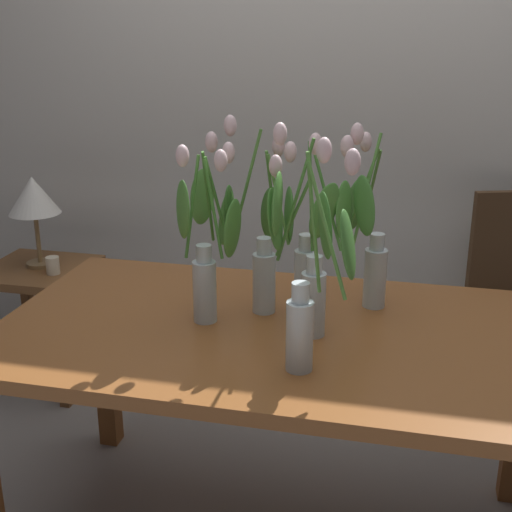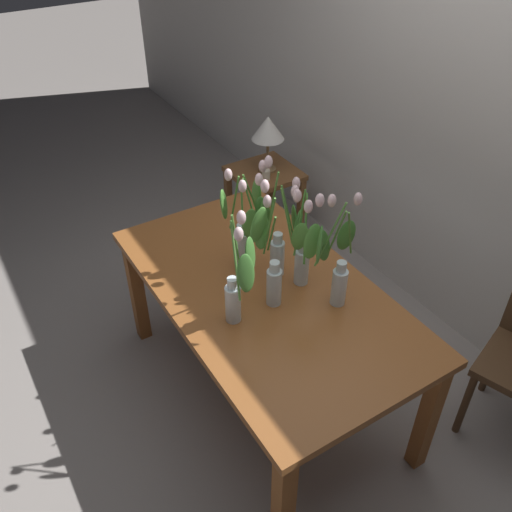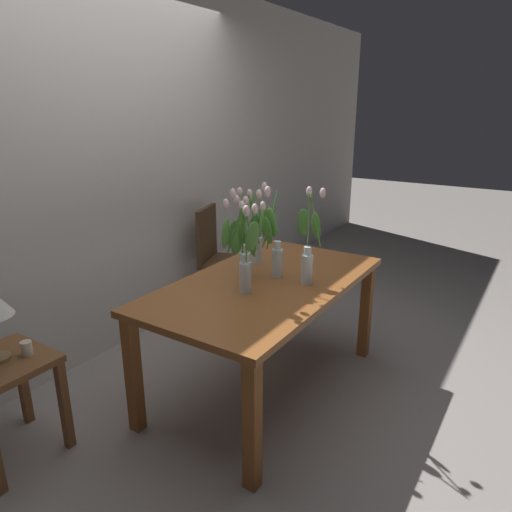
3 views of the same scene
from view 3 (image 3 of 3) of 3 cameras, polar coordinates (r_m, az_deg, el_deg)
ground_plane at (r=3.15m, az=1.08°, el=-15.73°), size 18.00×18.00×0.00m
room_wall_rear at (r=3.50m, az=-17.36°, el=10.64°), size 9.00×0.10×2.70m
dining_table at (r=2.84m, az=1.15°, el=-4.80°), size 1.60×0.90×0.74m
tulip_vase_0 at (r=2.75m, az=6.48°, el=0.54°), size 0.17×0.14×0.57m
tulip_vase_1 at (r=3.03m, az=-0.05°, el=2.57°), size 0.16×0.26×0.56m
tulip_vase_2 at (r=2.88m, az=-0.49°, el=1.33°), size 0.17×0.13×0.54m
tulip_vase_3 at (r=2.58m, az=-1.55°, el=0.23°), size 0.20×0.25×0.53m
tulip_vase_4 at (r=2.75m, az=-1.75°, el=0.86°), size 0.21×0.20×0.58m
tulip_vase_5 at (r=2.79m, az=2.28°, el=0.86°), size 0.18×0.13×0.58m
dining_chair at (r=4.04m, az=-4.64°, el=0.29°), size 0.51×0.51×0.93m
side_table at (r=2.72m, az=-28.65°, el=-13.45°), size 0.44×0.44×0.55m
pillar_candle at (r=2.64m, az=-26.39°, el=-10.15°), size 0.06×0.06×0.07m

